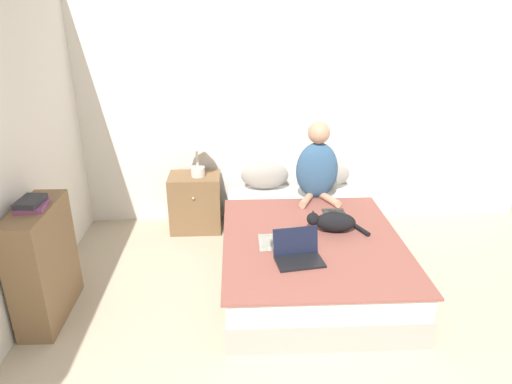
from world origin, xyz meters
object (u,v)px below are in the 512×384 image
object	(u,v)px
person_sitting	(317,166)
nightstand	(196,202)
bookshelf	(43,263)
book_stack_top	(31,204)
pillow_near	(265,175)
pillow_far	(326,174)
cat_tabby	(333,222)
laptop_open	(298,254)
bed	(308,250)
table_lamp	(196,141)

from	to	relation	value
person_sitting	nightstand	world-z (taller)	person_sitting
nightstand	bookshelf	size ratio (longest dim) A/B	0.67
person_sitting	book_stack_top	bearing A→B (deg)	-151.44
pillow_near	pillow_far	size ratio (longest dim) A/B	1.00
person_sitting	pillow_far	bearing A→B (deg)	61.46
cat_tabby	laptop_open	xyz separation A→B (m)	(-0.36, -0.46, -0.04)
bed	table_lamp	distance (m)	1.53
pillow_near	book_stack_top	distance (m)	2.31
nightstand	book_stack_top	world-z (taller)	book_stack_top
pillow_near	nightstand	xyz separation A→B (m)	(-0.73, -0.07, -0.26)
table_lamp	bookshelf	bearing A→B (deg)	-126.71
pillow_far	table_lamp	bearing A→B (deg)	-176.45
table_lamp	bookshelf	distance (m)	1.82
pillow_far	person_sitting	xyz separation A→B (m)	(-0.15, -0.27, 0.19)
pillow_near	person_sitting	xyz separation A→B (m)	(0.49, -0.27, 0.19)
bed	table_lamp	bearing A→B (deg)	139.32
pillow_far	nightstand	xyz separation A→B (m)	(-1.37, -0.07, -0.26)
bookshelf	laptop_open	bearing A→B (deg)	0.19
book_stack_top	pillow_far	bearing A→B (deg)	32.01
nightstand	table_lamp	xyz separation A→B (m)	(0.04, -0.01, 0.67)
bed	pillow_near	xyz separation A→B (m)	(-0.32, 0.95, 0.36)
laptop_open	nightstand	distance (m)	1.67
nightstand	bookshelf	distance (m)	1.74
cat_tabby	book_stack_top	distance (m)	2.33
person_sitting	cat_tabby	xyz separation A→B (m)	(0.02, -0.74, -0.24)
pillow_near	cat_tabby	world-z (taller)	pillow_near
bed	pillow_far	world-z (taller)	pillow_far
cat_tabby	bed	bearing A→B (deg)	-11.71
pillow_far	laptop_open	size ratio (longest dim) A/B	1.28
person_sitting	pillow_near	bearing A→B (deg)	151.21
pillow_near	person_sitting	world-z (taller)	person_sitting
book_stack_top	nightstand	bearing A→B (deg)	54.71
person_sitting	cat_tabby	world-z (taller)	person_sitting
bed	nightstand	bearing A→B (deg)	140.05
person_sitting	table_lamp	distance (m)	1.22
person_sitting	table_lamp	bearing A→B (deg)	170.89
pillow_far	bookshelf	world-z (taller)	bookshelf
laptop_open	book_stack_top	xyz separation A→B (m)	(-1.89, -0.01, 0.46)
cat_tabby	laptop_open	distance (m)	0.58
nightstand	bookshelf	world-z (taller)	bookshelf
bed	cat_tabby	distance (m)	0.36
pillow_far	laptop_open	world-z (taller)	pillow_far
bed	book_stack_top	distance (m)	2.24
pillow_far	nightstand	world-z (taller)	pillow_far
book_stack_top	cat_tabby	bearing A→B (deg)	11.79
person_sitting	nightstand	distance (m)	1.32
pillow_near	bed	bearing A→B (deg)	-71.30
pillow_near	book_stack_top	xyz separation A→B (m)	(-1.73, -1.48, 0.36)
cat_tabby	table_lamp	bearing A→B (deg)	-31.01
bookshelf	book_stack_top	distance (m)	0.48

